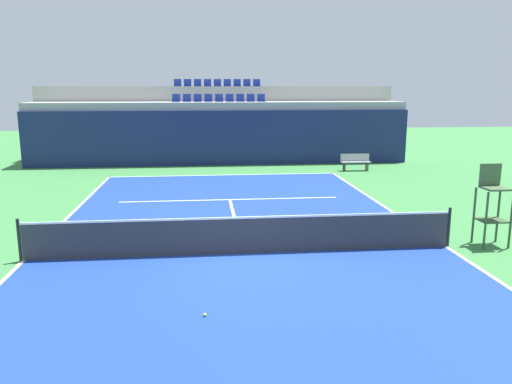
{
  "coord_description": "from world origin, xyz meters",
  "views": [
    {
      "loc": [
        -1.0,
        -12.43,
        4.2
      ],
      "look_at": [
        0.54,
        2.0,
        1.2
      ],
      "focal_mm": 35.58,
      "sensor_mm": 36.0,
      "label": 1
    }
  ],
  "objects_px": {
    "player_bench": "(355,161)",
    "tennis_net": "(243,235)",
    "tennis_ball_0": "(205,315)",
    "umpire_chair": "(492,202)"
  },
  "relations": [
    {
      "from": "umpire_chair",
      "to": "player_bench",
      "type": "height_order",
      "value": "umpire_chair"
    },
    {
      "from": "tennis_net",
      "to": "tennis_ball_0",
      "type": "height_order",
      "value": "tennis_net"
    },
    {
      "from": "tennis_ball_0",
      "to": "tennis_net",
      "type": "bearing_deg",
      "value": 74.18
    },
    {
      "from": "umpire_chair",
      "to": "player_bench",
      "type": "relative_size",
      "value": 1.47
    },
    {
      "from": "umpire_chair",
      "to": "player_bench",
      "type": "xyz_separation_m",
      "value": [
        0.11,
        12.65,
        -0.68
      ]
    },
    {
      "from": "tennis_net",
      "to": "umpire_chair",
      "type": "relative_size",
      "value": 5.04
    },
    {
      "from": "player_bench",
      "to": "tennis_net",
      "type": "bearing_deg",
      "value": -118.21
    },
    {
      "from": "umpire_chair",
      "to": "tennis_ball_0",
      "type": "xyz_separation_m",
      "value": [
        -7.72,
        -3.65,
        -1.14
      ]
    },
    {
      "from": "player_bench",
      "to": "tennis_ball_0",
      "type": "distance_m",
      "value": 18.09
    },
    {
      "from": "tennis_net",
      "to": "player_bench",
      "type": "relative_size",
      "value": 7.39
    }
  ]
}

